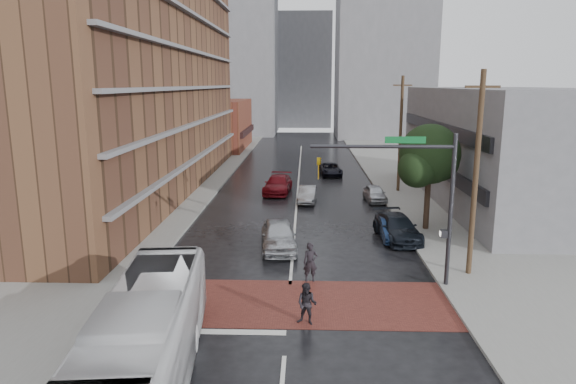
# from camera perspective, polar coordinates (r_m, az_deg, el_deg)

# --- Properties ---
(ground) EXTENTS (160.00, 160.00, 0.00)m
(ground) POSITION_cam_1_polar(r_m,az_deg,el_deg) (22.38, 0.03, -12.71)
(ground) COLOR black
(ground) RESTS_ON ground
(crosswalk) EXTENTS (14.00, 5.00, 0.02)m
(crosswalk) POSITION_cam_1_polar(r_m,az_deg,el_deg) (22.83, 0.08, -12.16)
(crosswalk) COLOR maroon
(crosswalk) RESTS_ON ground
(sidewalk_west) EXTENTS (9.00, 90.00, 0.15)m
(sidewalk_west) POSITION_cam_1_polar(r_m,az_deg,el_deg) (47.85, -12.81, 0.50)
(sidewalk_west) COLOR gray
(sidewalk_west) RESTS_ON ground
(sidewalk_east) EXTENTS (9.00, 90.00, 0.15)m
(sidewalk_east) POSITION_cam_1_polar(r_m,az_deg,el_deg) (47.51, 15.11, 0.30)
(sidewalk_east) COLOR gray
(sidewalk_east) RESTS_ON ground
(apartment_block) EXTENTS (10.00, 44.00, 28.00)m
(apartment_block) POSITION_cam_1_polar(r_m,az_deg,el_deg) (46.93, -17.04, 17.16)
(apartment_block) COLOR brown
(apartment_block) RESTS_ON ground
(storefront_west) EXTENTS (8.00, 16.00, 7.00)m
(storefront_west) POSITION_cam_1_polar(r_m,az_deg,el_deg) (75.63, -7.73, 7.43)
(storefront_west) COLOR brown
(storefront_west) RESTS_ON ground
(building_east) EXTENTS (11.00, 26.00, 9.00)m
(building_east) POSITION_cam_1_polar(r_m,az_deg,el_deg) (43.58, 23.33, 4.61)
(building_east) COLOR slate
(building_east) RESTS_ON ground
(distant_tower_west) EXTENTS (18.00, 16.00, 32.00)m
(distant_tower_west) POSITION_cam_1_polar(r_m,az_deg,el_deg) (99.64, -6.73, 15.72)
(distant_tower_west) COLOR slate
(distant_tower_west) RESTS_ON ground
(distant_tower_east) EXTENTS (16.00, 14.00, 36.00)m
(distant_tower_east) POSITION_cam_1_polar(r_m,az_deg,el_deg) (93.68, 10.64, 17.07)
(distant_tower_east) COLOR slate
(distant_tower_east) RESTS_ON ground
(distant_tower_center) EXTENTS (12.00, 10.00, 24.00)m
(distant_tower_center) POSITION_cam_1_polar(r_m,az_deg,el_deg) (115.36, 1.71, 13.28)
(distant_tower_center) COLOR slate
(distant_tower_center) RESTS_ON ground
(street_tree) EXTENTS (4.20, 4.10, 6.90)m
(street_tree) POSITION_cam_1_polar(r_m,az_deg,el_deg) (33.61, 15.47, 3.65)
(street_tree) COLOR #332319
(street_tree) RESTS_ON ground
(signal_mast) EXTENTS (6.50, 0.30, 7.20)m
(signal_mast) POSITION_cam_1_polar(r_m,az_deg,el_deg) (23.85, 14.43, 0.43)
(signal_mast) COLOR #2D2D33
(signal_mast) RESTS_ON ground
(utility_pole_near) EXTENTS (1.60, 0.26, 10.00)m
(utility_pole_near) POSITION_cam_1_polar(r_m,az_deg,el_deg) (25.98, 20.15, 1.91)
(utility_pole_near) COLOR #473321
(utility_pole_near) RESTS_ON ground
(utility_pole_far) EXTENTS (1.60, 0.26, 10.00)m
(utility_pole_far) POSITION_cam_1_polar(r_m,az_deg,el_deg) (45.26, 12.39, 6.36)
(utility_pole_far) COLOR #473321
(utility_pole_far) RESTS_ON ground
(transit_bus) EXTENTS (3.76, 11.48, 3.14)m
(transit_bus) POSITION_cam_1_polar(r_m,az_deg,el_deg) (16.98, -15.57, -15.76)
(transit_bus) COLOR silver
(transit_bus) RESTS_ON ground
(pedestrian_a) EXTENTS (0.75, 0.55, 1.92)m
(pedestrian_a) POSITION_cam_1_polar(r_m,az_deg,el_deg) (24.79, 2.51, -7.82)
(pedestrian_a) COLOR black
(pedestrian_a) RESTS_ON ground
(pedestrian_b) EXTENTS (0.99, 0.87, 1.70)m
(pedestrian_b) POSITION_cam_1_polar(r_m,az_deg,el_deg) (20.66, 2.12, -12.32)
(pedestrian_b) COLOR black
(pedestrian_b) RESTS_ON ground
(car_travel_a) EXTENTS (2.43, 5.07, 1.67)m
(car_travel_a) POSITION_cam_1_polar(r_m,az_deg,el_deg) (29.40, -1.06, -4.86)
(car_travel_a) COLOR #B1B4B9
(car_travel_a) RESTS_ON ground
(car_travel_b) EXTENTS (1.69, 4.00, 1.28)m
(car_travel_b) POSITION_cam_1_polar(r_m,az_deg,el_deg) (41.15, 2.15, -0.25)
(car_travel_b) COLOR #9B9EA3
(car_travel_b) RESTS_ON ground
(car_travel_c) EXTENTS (2.59, 5.42, 1.53)m
(car_travel_c) POSITION_cam_1_polar(r_m,az_deg,el_deg) (44.54, -1.13, 0.86)
(car_travel_c) COLOR maroon
(car_travel_c) RESTS_ON ground
(suv_travel) EXTENTS (2.43, 4.67, 1.26)m
(suv_travel) POSITION_cam_1_polar(r_m,az_deg,el_deg) (53.39, 4.76, 2.53)
(suv_travel) COLOR black
(suv_travel) RESTS_ON ground
(car_parked_near) EXTENTS (1.32, 3.79, 1.25)m
(car_parked_near) POSITION_cam_1_polar(r_m,az_deg,el_deg) (31.99, 11.45, -4.09)
(car_parked_near) COLOR #132445
(car_parked_near) RESTS_ON ground
(car_parked_mid) EXTENTS (2.72, 5.33, 1.48)m
(car_parked_mid) POSITION_cam_1_polar(r_m,az_deg,el_deg) (32.02, 12.03, -3.89)
(car_parked_mid) COLOR black
(car_parked_mid) RESTS_ON ground
(car_parked_far) EXTENTS (1.81, 3.90, 1.29)m
(car_parked_far) POSITION_cam_1_polar(r_m,az_deg,el_deg) (41.99, 9.63, -0.16)
(car_parked_far) COLOR #B0B3B8
(car_parked_far) RESTS_ON ground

